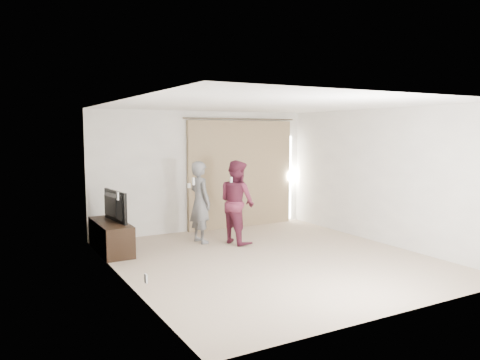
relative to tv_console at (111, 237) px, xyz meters
name	(u,v)px	position (x,y,z in m)	size (l,w,h in m)	color
floor	(272,259)	(2.27, -1.82, -0.27)	(5.50, 5.50, 0.00)	tan
wall_back	(204,171)	(2.27, 0.93, 1.03)	(5.00, 0.04, 2.60)	beige
wall_left	(124,193)	(-0.23, -1.82, 1.03)	(0.04, 5.50, 2.60)	beige
ceiling	(273,105)	(2.27, -1.82, 2.33)	(5.00, 5.50, 0.01)	white
curtain	(242,174)	(3.18, 0.86, 0.93)	(2.80, 0.11, 2.46)	#9A845E
tv_console	(111,237)	(0.00, 0.00, 0.00)	(0.49, 1.43, 0.55)	black
tv	(110,206)	(0.00, 0.00, 0.55)	(0.97, 0.13, 0.56)	black
scratching_post	(116,234)	(0.23, 0.54, -0.07)	(0.38, 0.38, 0.50)	tan
person_man	(200,202)	(1.71, -0.12, 0.52)	(0.45, 0.62, 1.59)	slate
person_woman	(237,202)	(2.31, -0.51, 0.53)	(0.73, 0.87, 1.61)	maroon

